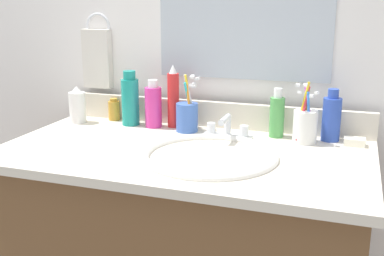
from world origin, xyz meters
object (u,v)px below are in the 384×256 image
(bottle_spray_red, at_px, (173,98))
(cup_blue_plastic, at_px, (187,116))
(bottle_shampoo_blue, at_px, (331,118))
(faucet, at_px, (227,131))
(bottle_lotion_white, at_px, (77,106))
(cup_white_ceramic, at_px, (305,125))
(bottle_toner_green, at_px, (277,116))
(bottle_mouthwash_teal, at_px, (130,100))
(bottle_soap_pink, at_px, (153,106))
(bottle_oil_amber, at_px, (114,110))
(soap_bar, at_px, (354,142))
(hand_towel, at_px, (97,59))

(bottle_spray_red, relative_size, cup_blue_plastic, 1.12)
(bottle_shampoo_blue, relative_size, bottle_spray_red, 0.76)
(faucet, distance_m, bottle_shampoo_blue, 0.33)
(bottle_lotion_white, distance_m, cup_white_ceramic, 0.81)
(bottle_toner_green, xyz_separation_m, bottle_mouthwash_teal, (-0.52, -0.01, 0.02))
(bottle_spray_red, distance_m, bottle_soap_pink, 0.08)
(bottle_oil_amber, relative_size, cup_white_ceramic, 0.42)
(soap_bar, bearing_deg, bottle_lotion_white, -178.48)
(bottle_spray_red, height_order, bottle_soap_pink, bottle_spray_red)
(bottle_oil_amber, xyz_separation_m, cup_white_ceramic, (0.71, -0.07, 0.02))
(bottle_toner_green, distance_m, soap_bar, 0.25)
(cup_white_ceramic, height_order, soap_bar, cup_white_ceramic)
(bottle_toner_green, relative_size, cup_white_ceramic, 0.83)
(bottle_shampoo_blue, relative_size, cup_white_ceramic, 0.86)
(faucet, height_order, cup_blue_plastic, cup_blue_plastic)
(faucet, xyz_separation_m, cup_blue_plastic, (-0.15, 0.05, 0.03))
(bottle_lotion_white, distance_m, bottle_mouthwash_teal, 0.20)
(bottle_spray_red, height_order, cup_white_ceramic, bottle_spray_red)
(soap_bar, bearing_deg, faucet, -171.56)
(faucet, distance_m, bottle_mouthwash_teal, 0.39)
(bottle_toner_green, height_order, cup_blue_plastic, cup_blue_plastic)
(bottle_lotion_white, bearing_deg, cup_blue_plastic, 2.22)
(bottle_oil_amber, xyz_separation_m, bottle_mouthwash_teal, (0.09, -0.04, 0.05))
(bottle_spray_red, height_order, bottle_oil_amber, bottle_spray_red)
(hand_towel, distance_m, bottle_toner_green, 0.72)
(bottle_mouthwash_teal, xyz_separation_m, bottle_soap_pink, (0.09, -0.00, -0.01))
(bottle_shampoo_blue, relative_size, bottle_mouthwash_teal, 0.86)
(faucet, relative_size, bottle_shampoo_blue, 0.96)
(bottle_mouthwash_teal, relative_size, bottle_soap_pink, 1.16)
(faucet, relative_size, cup_white_ceramic, 0.82)
(bottle_shampoo_blue, distance_m, bottle_mouthwash_teal, 0.69)
(cup_blue_plastic, bearing_deg, bottle_mouthwash_teal, 175.38)
(bottle_shampoo_blue, height_order, bottle_mouthwash_teal, bottle_mouthwash_teal)
(bottle_shampoo_blue, bearing_deg, soap_bar, -24.11)
(bottle_shampoo_blue, height_order, bottle_oil_amber, bottle_shampoo_blue)
(cup_white_ceramic, bearing_deg, bottle_toner_green, 157.47)
(hand_towel, height_order, cup_blue_plastic, hand_towel)
(hand_towel, xyz_separation_m, bottle_spray_red, (0.33, -0.07, -0.12))
(bottle_lotion_white, bearing_deg, bottle_toner_green, 3.71)
(faucet, height_order, bottle_spray_red, bottle_spray_red)
(bottle_soap_pink, relative_size, soap_bar, 2.62)
(bottle_spray_red, bearing_deg, bottle_toner_green, -1.55)
(cup_blue_plastic, bearing_deg, bottle_soap_pink, 172.76)
(hand_towel, xyz_separation_m, bottle_shampoo_blue, (0.87, -0.07, -0.15))
(bottle_toner_green, height_order, soap_bar, bottle_toner_green)
(bottle_oil_amber, distance_m, bottle_mouthwash_teal, 0.11)
(bottle_shampoo_blue, relative_size, bottle_toner_green, 1.04)
(faucet, bearing_deg, bottle_lotion_white, 176.74)
(hand_towel, height_order, bottle_toner_green, hand_towel)
(faucet, bearing_deg, hand_towel, 163.93)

